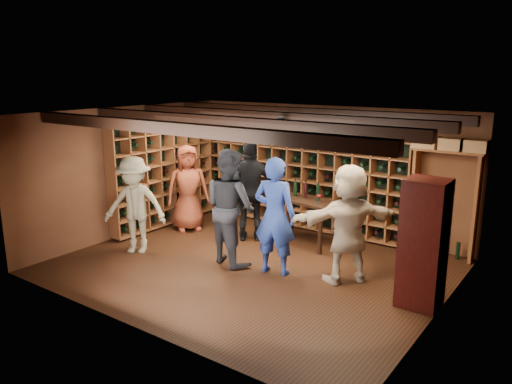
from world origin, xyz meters
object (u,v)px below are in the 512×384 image
Objects in this scene: guest_woman_black at (251,191)px; guest_khaki at (135,205)px; display_cabinet at (423,246)px; man_grey_suit at (230,207)px; guest_red_floral at (188,188)px; tasting_table at (305,204)px; man_blue_shirt at (275,216)px; guest_beige at (348,224)px.

guest_khaki is (-1.28, -1.71, -0.10)m from guest_woman_black.
man_grey_suit is at bearing -175.51° from display_cabinet.
guest_woman_black is at bearing 165.83° from display_cabinet.
man_grey_suit is at bearing -80.32° from guest_red_floral.
man_grey_suit is 1.62m from tasting_table.
guest_red_floral is at bearing -25.77° from guest_woman_black.
man_blue_shirt is (-2.25, -0.20, 0.08)m from display_cabinet.
man_grey_suit is 1.12× the size of guest_khaki.
guest_red_floral is 0.91× the size of guest_woman_black.
man_grey_suit is 1.98m from guest_beige.
man_blue_shirt is at bearing -29.79° from guest_beige.
man_grey_suit is at bearing 74.23° from guest_woman_black.
guest_beige is at bearing -151.94° from man_grey_suit.
tasting_table is at bearing 153.59° from display_cabinet.
display_cabinet is 3.12m from man_grey_suit.
tasting_table is at bearing -87.51° from guest_beige.
guest_beige is (3.73, -0.48, 0.05)m from guest_red_floral.
guest_red_floral is 3.76m from guest_beige.
guest_khaki is at bearing 2.69° from man_blue_shirt.
guest_khaki is 0.94× the size of guest_beige.
guest_woman_black is (-1.25, 1.08, 0.02)m from man_blue_shirt.
guest_khaki is at bearing 18.37° from guest_woman_black.
guest_beige is 1.50× the size of tasting_table.
tasting_table is (0.96, 0.38, -0.19)m from guest_woman_black.
guest_woman_black reaches higher than guest_red_floral.
guest_red_floral is 1.43m from guest_woman_black.
guest_red_floral is at bearing -10.75° from man_grey_suit.
display_cabinet is 0.96× the size of guest_beige.
display_cabinet is 3.61m from guest_woman_black.
guest_red_floral reaches higher than guest_khaki.
guest_woman_black is (-3.50, 0.88, 0.10)m from display_cabinet.
display_cabinet is 0.91× the size of man_grey_suit.
man_blue_shirt is at bearing 104.18° from guest_woman_black.
man_grey_suit reaches higher than man_blue_shirt.
man_blue_shirt reaches higher than guest_khaki.
man_blue_shirt is at bearing -174.96° from display_cabinet.
man_blue_shirt is 1.08× the size of guest_red_floral.
guest_beige reaches higher than guest_khaki.
guest_khaki is at bearing -170.16° from display_cabinet.
man_grey_suit is 1.77m from guest_khaki.
man_blue_shirt is 1.50m from tasting_table.
guest_woman_black reaches higher than guest_khaki.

